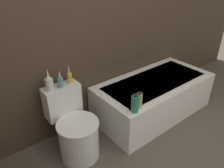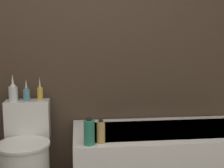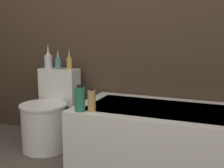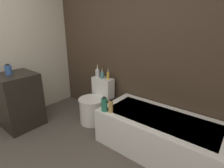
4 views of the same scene
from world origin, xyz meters
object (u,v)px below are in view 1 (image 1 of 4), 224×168
(shampoo_bottle_tall, at_px, (135,104))
(shampoo_bottle_short, at_px, (139,100))
(toilet, at_px, (75,130))
(vase_bronze, at_px, (70,77))
(vase_silver, at_px, (60,81))
(bathtub, at_px, (153,97))
(vase_gold, at_px, (49,83))

(shampoo_bottle_tall, relative_size, shampoo_bottle_short, 1.11)
(toilet, bearing_deg, vase_bronze, 63.40)
(toilet, bearing_deg, shampoo_bottle_short, -27.11)
(vase_silver, height_order, vase_bronze, vase_bronze)
(vase_bronze, xyz_separation_m, shampoo_bottle_short, (0.49, -0.54, -0.21))
(toilet, bearing_deg, shampoo_bottle_tall, -33.07)
(vase_silver, bearing_deg, shampoo_bottle_tall, -46.43)
(bathtub, relative_size, shampoo_bottle_short, 8.61)
(vase_gold, relative_size, shampoo_bottle_short, 1.31)
(bathtub, distance_m, shampoo_bottle_tall, 0.81)
(vase_silver, bearing_deg, vase_gold, 176.58)
(toilet, relative_size, vase_bronze, 3.49)
(toilet, xyz_separation_m, vase_silver, (0.00, 0.21, 0.49))
(vase_silver, xyz_separation_m, shampoo_bottle_tall, (0.52, -0.55, -0.20))
(vase_gold, bearing_deg, toilet, -62.08)
(toilet, distance_m, vase_gold, 0.56)
(bathtub, xyz_separation_m, shampoo_bottle_short, (-0.58, -0.29, 0.33))
(vase_silver, bearing_deg, vase_bronze, 9.63)
(vase_gold, distance_m, shampoo_bottle_tall, 0.87)
(bathtub, bearing_deg, vase_silver, 169.08)
(toilet, distance_m, shampoo_bottle_short, 0.74)
(shampoo_bottle_short, bearing_deg, vase_bronze, 132.52)
(toilet, bearing_deg, bathtub, -1.01)
(bathtub, relative_size, vase_bronze, 7.61)
(vase_gold, distance_m, vase_bronze, 0.23)
(shampoo_bottle_tall, xyz_separation_m, shampoo_bottle_short, (0.09, 0.03, -0.01))
(vase_gold, xyz_separation_m, shampoo_bottle_tall, (0.63, -0.55, -0.22))
(shampoo_bottle_tall, bearing_deg, vase_bronze, 125.66)
(vase_silver, relative_size, shampoo_bottle_tall, 0.94)
(shampoo_bottle_tall, bearing_deg, vase_silver, 133.57)
(shampoo_bottle_short, bearing_deg, shampoo_bottle_tall, -162.81)
(shampoo_bottle_tall, distance_m, shampoo_bottle_short, 0.09)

